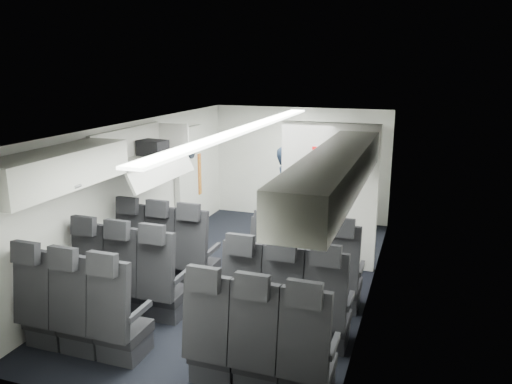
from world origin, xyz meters
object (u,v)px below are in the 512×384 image
Objects in this scene: carry_on_bag at (153,148)px; galley_unit at (347,177)px; boarding_door at (189,180)px; flight_attendant at (287,197)px; seat_row_rear at (165,332)px; seat_row_mid at (204,293)px; seat_row_front at (233,264)px.

galley_unit is at bearing 59.06° from carry_on_bag.
boarding_door is 4.79× the size of carry_on_bag.
carry_on_bag is at bearing -130.13° from galley_unit.
galley_unit reaches higher than flight_attendant.
seat_row_rear is at bearing 154.82° from flight_attendant.
seat_row_rear is at bearing -100.65° from galley_unit.
carry_on_bag reaches higher than flight_attendant.
boarding_door is at bearing 118.77° from seat_row_mid.
boarding_door reaches higher than flight_attendant.
seat_row_rear is at bearing -90.00° from seat_row_mid.
seat_row_front is 0.90m from seat_row_mid.
seat_row_mid is 0.90m from seat_row_rear.
galley_unit is 1.14× the size of flight_attendant.
seat_row_front and seat_row_rear have the same top height.
flight_attendant is at bearing -119.90° from galley_unit.
boarding_door is (-1.64, 2.09, 0.55)m from seat_row_front.
flight_attendant is (0.20, 1.94, 0.43)m from seat_row_front.
flight_attendant is at bearing 51.88° from carry_on_bag.
seat_row_front is at bearing 152.07° from flight_attendant.
boarding_door is at bearing 128.16° from seat_row_front.
galley_unit is 1.52m from flight_attendant.
galley_unit is 1.02× the size of boarding_door.
galley_unit reaches higher than seat_row_rear.
seat_row_mid is 1.79× the size of boarding_door.
galley_unit is (0.95, 4.15, 0.55)m from seat_row_mid.
galley_unit is 4.89× the size of carry_on_bag.
galley_unit reaches higher than boarding_door.
seat_row_mid is 8.57× the size of carry_on_bag.
seat_row_mid is 3.45m from boarding_door.
carry_on_bag is at bearing 135.13° from seat_row_mid.
seat_row_front is 1.99× the size of flight_attendant.
seat_row_mid is 2.88m from flight_attendant.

